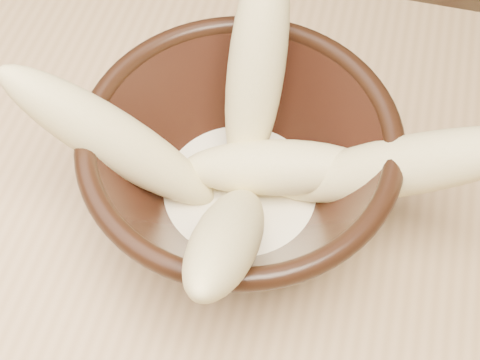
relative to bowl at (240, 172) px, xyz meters
name	(u,v)px	position (x,y,z in m)	size (l,w,h in m)	color
bowl	(240,172)	(0.00, 0.00, 0.00)	(0.22, 0.22, 0.12)	black
milk_puddle	(240,193)	(0.00, 0.00, -0.03)	(0.12, 0.12, 0.02)	#FEF2CD
banana_upright	(256,68)	(0.00, 0.05, 0.05)	(0.04, 0.04, 0.17)	#D9C980
banana_left	(115,141)	(-0.08, -0.02, 0.04)	(0.04, 0.04, 0.18)	#D9C980
banana_right	(398,167)	(0.11, 0.01, 0.03)	(0.04, 0.04, 0.20)	#D9C980
banana_across	(275,167)	(0.02, 0.01, 0.00)	(0.04, 0.04, 0.14)	#D9C980
banana_front	(228,237)	(0.01, -0.07, 0.04)	(0.04, 0.04, 0.19)	#D9C980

